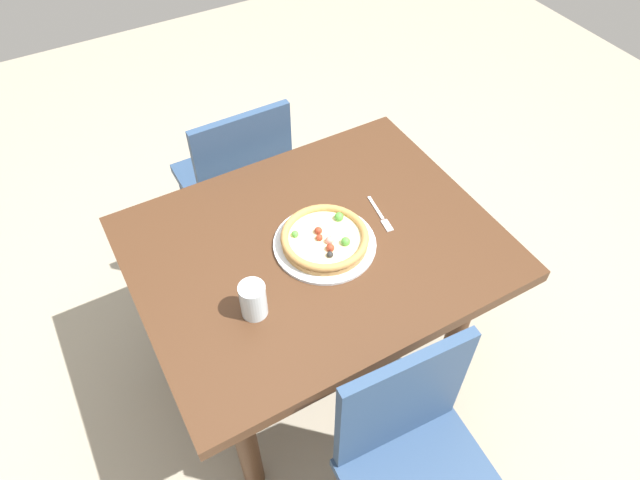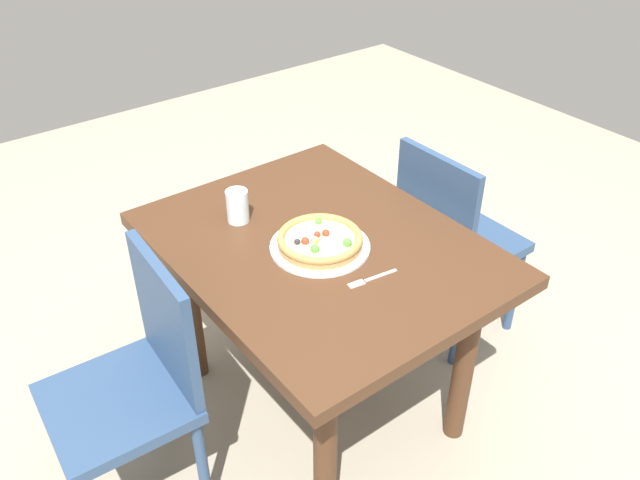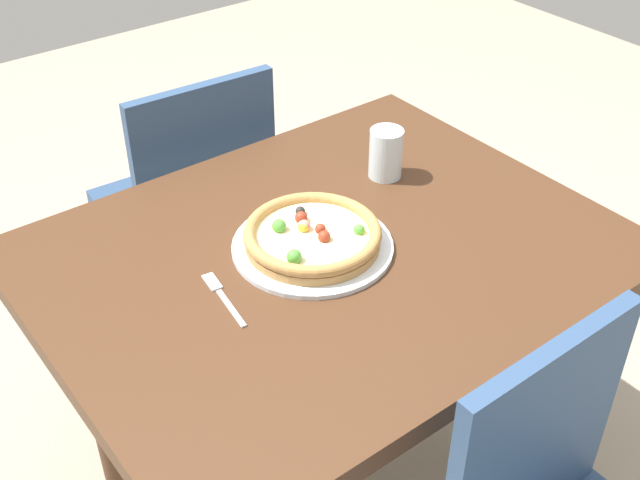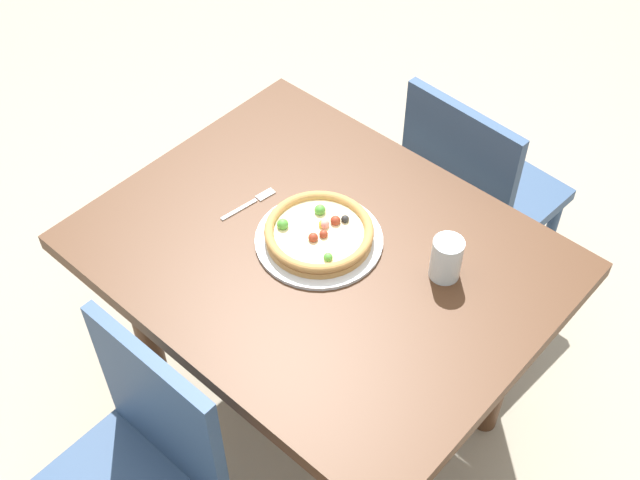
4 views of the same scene
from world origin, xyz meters
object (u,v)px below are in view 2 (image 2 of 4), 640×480
chair_near (452,238)px  plate (320,247)px  drinking_glass (237,206)px  pizza (320,240)px  dining_table (320,270)px  fork (369,280)px  chair_far (136,383)px

chair_near → plate: (-0.03, 0.67, 0.26)m
drinking_glass → pizza: bearing=-157.8°
chair_near → drinking_glass: bearing=-108.8°
dining_table → chair_near: size_ratio=1.28×
chair_near → plate: 0.72m
plate → drinking_glass: size_ratio=2.82×
dining_table → pizza: size_ratio=4.11×
drinking_glass → fork: bearing=-165.2°
chair_near → plate: bearing=-87.8°
dining_table → plate: 0.12m
plate → fork: bearing=-176.2°
plate → fork: (-0.22, -0.01, -0.00)m
dining_table → chair_far: chair_far is taller
dining_table → plate: bearing=141.8°
chair_far → plate: chair_far is taller
pizza → fork: 0.22m
dining_table → chair_far: bearing=86.1°
fork → dining_table: bearing=-82.7°
dining_table → drinking_glass: drinking_glass is taller
plate → fork: plate is taller
chair_near → fork: bearing=-69.6°
drinking_glass → dining_table: bearing=-152.9°
dining_table → drinking_glass: (0.27, 0.14, 0.16)m
chair_near → plate: chair_near is taller
plate → pizza: pizza is taller
chair_near → chair_far: same height
chair_far → fork: chair_far is taller
dining_table → chair_near: bearing=-89.5°
fork → drinking_glass: bearing=-67.1°
drinking_glass → chair_far: bearing=113.7°
chair_far → pizza: chair_far is taller
pizza → fork: (-0.22, -0.01, -0.03)m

